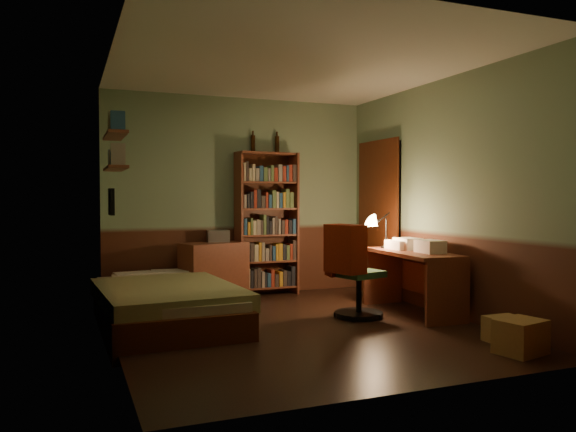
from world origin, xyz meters
name	(u,v)px	position (x,y,z in m)	size (l,w,h in m)	color
floor	(297,328)	(0.00, 0.00, -0.01)	(3.50, 4.00, 0.02)	black
ceiling	(297,63)	(0.00, 0.00, 2.61)	(3.50, 4.00, 0.02)	silver
wall_back	(239,197)	(0.00, 2.01, 1.30)	(3.50, 0.02, 2.60)	gray
wall_left	(112,197)	(-1.76, 0.00, 1.30)	(0.02, 4.00, 2.60)	gray
wall_right	(444,197)	(1.76, 0.00, 1.30)	(0.02, 4.00, 2.60)	gray
wall_front	(414,197)	(0.00, -2.01, 1.30)	(3.50, 0.02, 2.60)	gray
doorway	(380,219)	(1.72, 1.30, 1.00)	(0.06, 0.90, 2.00)	black
door_trim	(378,219)	(1.69, 1.30, 1.00)	(0.02, 0.98, 2.08)	#3F190A
bed	(164,288)	(-1.19, 0.76, 0.34)	(1.24, 2.31, 0.69)	#889155
dresser	(214,271)	(-0.41, 1.76, 0.36)	(0.81, 0.41, 0.72)	brown
mini_stereo	(218,236)	(-0.32, 1.89, 0.79)	(0.28, 0.21, 0.15)	#B2B2B7
bookshelf	(267,224)	(0.33, 1.85, 0.94)	(0.81, 0.25, 1.88)	brown
bottle_left	(253,144)	(0.18, 1.96, 2.00)	(0.06, 0.06, 0.23)	black
bottle_right	(277,145)	(0.52, 1.96, 2.00)	(0.06, 0.06, 0.23)	black
desk	(412,282)	(1.44, 0.13, 0.35)	(0.54, 1.29, 0.69)	brown
paper_stack	(410,244)	(1.62, 0.45, 0.74)	(0.19, 0.26, 0.10)	silver
desk_lamp	(386,221)	(1.38, 0.60, 1.01)	(0.19, 0.19, 0.63)	black
office_chair	(359,272)	(0.80, 0.19, 0.48)	(0.48, 0.42, 0.97)	#2D5832
red_jacket	(357,204)	(0.67, -0.01, 1.22)	(0.24, 0.43, 0.51)	maroon
wall_shelf_lower	(115,168)	(-1.64, 1.10, 1.60)	(0.20, 0.90, 0.03)	brown
wall_shelf_upper	(115,135)	(-1.64, 1.10, 1.95)	(0.20, 0.90, 0.03)	brown
framed_picture	(111,202)	(-1.72, 0.60, 1.25)	(0.04, 0.32, 0.26)	black
cardboard_box_a	(521,337)	(1.36, -1.56, 0.14)	(0.38, 0.30, 0.28)	#A27E44
cardboard_box_b	(505,329)	(1.51, -1.22, 0.11)	(0.32, 0.26, 0.23)	#A27E44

